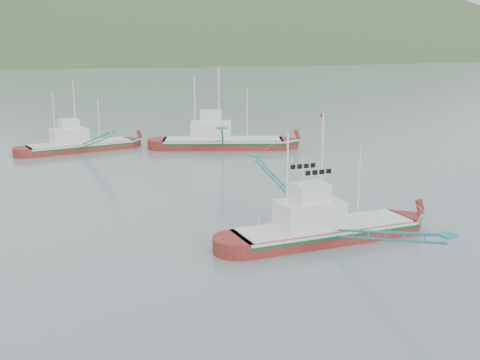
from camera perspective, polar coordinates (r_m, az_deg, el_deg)
ground at (r=41.52m, az=4.16°, el=-5.93°), size 1200.00×1200.00×0.00m
main_boat at (r=41.84m, az=7.90°, el=-3.71°), size 13.33×23.46×9.53m
bg_boat_far at (r=77.98m, az=-15.08°, el=3.60°), size 12.98×23.33×9.44m
bg_boat_right at (r=77.14m, az=-1.70°, el=4.73°), size 17.71×25.73×11.22m
headland_right at (r=531.74m, az=-0.44°, el=11.58°), size 684.00×432.00×306.00m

